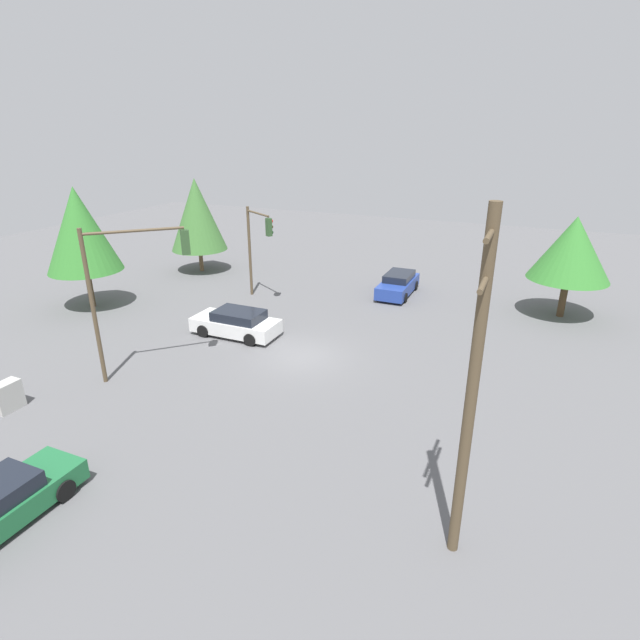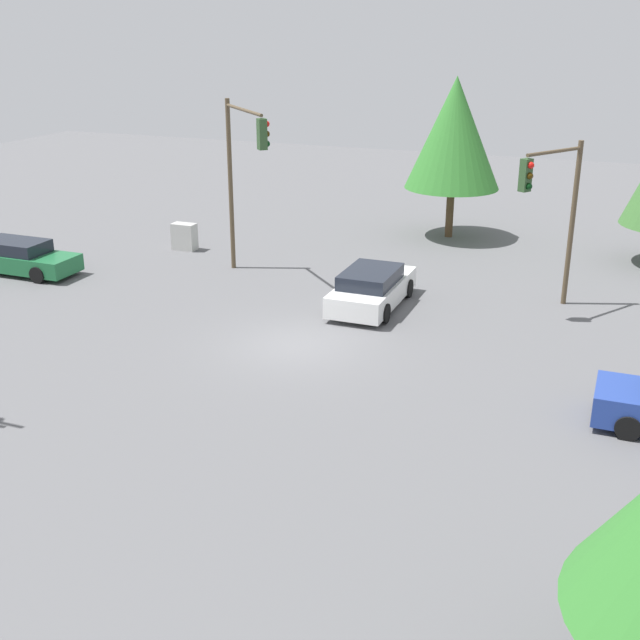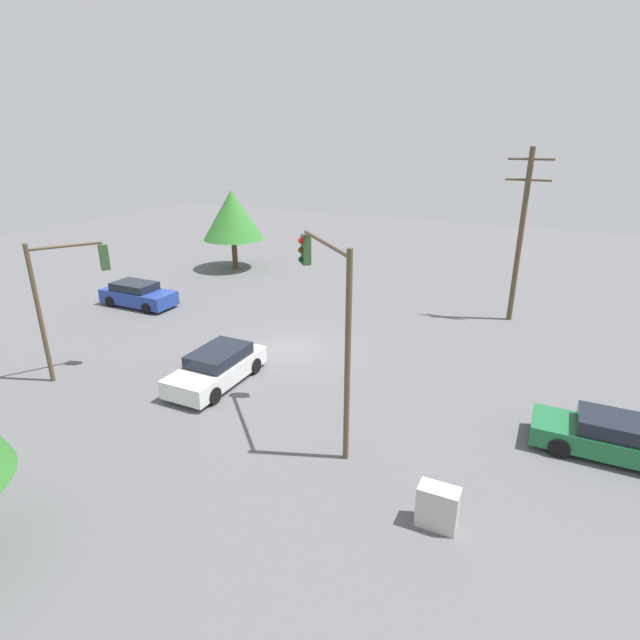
% 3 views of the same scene
% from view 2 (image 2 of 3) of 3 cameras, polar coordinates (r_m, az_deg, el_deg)
% --- Properties ---
extents(ground_plane, '(80.00, 80.00, 0.00)m').
position_cam_2_polar(ground_plane, '(25.14, -1.69, -1.80)').
color(ground_plane, '#5B5B5E').
extents(sedan_green, '(4.77, 1.86, 1.34)m').
position_cam_2_polar(sedan_green, '(34.35, -20.59, 4.19)').
color(sedan_green, '#1E6638').
rests_on(sedan_green, ground_plane).
extents(sedan_white, '(2.07, 4.65, 1.41)m').
position_cam_2_polar(sedan_white, '(28.34, 3.70, 2.27)').
color(sedan_white, silver).
rests_on(sedan_white, ground_plane).
extents(traffic_signal_main, '(1.73, 2.60, 5.79)m').
position_cam_2_polar(traffic_signal_main, '(28.21, 16.32, 8.22)').
color(traffic_signal_main, brown).
rests_on(traffic_signal_main, ground_plane).
extents(traffic_signal_cross, '(3.12, 3.14, 6.76)m').
position_cam_2_polar(traffic_signal_cross, '(30.75, -5.57, 11.24)').
color(traffic_signal_cross, brown).
rests_on(traffic_signal_cross, ground_plane).
extents(electrical_cabinet, '(1.05, 0.58, 1.18)m').
position_cam_2_polar(electrical_cabinet, '(36.06, -9.62, 5.86)').
color(electrical_cabinet, '#B2B2AD').
rests_on(electrical_cabinet, ground_plane).
extents(tree_behind, '(4.31, 4.31, 7.28)m').
position_cam_2_polar(tree_behind, '(37.51, 9.53, 12.97)').
color(tree_behind, '#4C3823').
rests_on(tree_behind, ground_plane).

